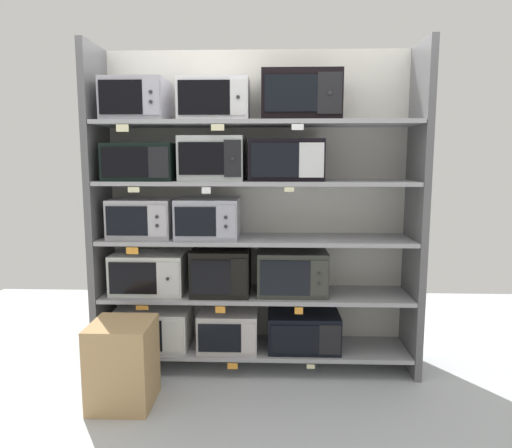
{
  "coord_description": "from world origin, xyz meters",
  "views": [
    {
      "loc": [
        0.12,
        -3.38,
        1.58
      ],
      "look_at": [
        0.0,
        0.0,
        1.09
      ],
      "focal_mm": 32.91,
      "sensor_mm": 36.0,
      "label": 1
    }
  ],
  "objects_px": {
    "microwave_11": "(137,101)",
    "microwave_8": "(143,162)",
    "microwave_1": "(229,328)",
    "microwave_12": "(214,100)",
    "microwave_9": "(213,158)",
    "microwave_13": "(301,96)",
    "microwave_10": "(286,160)",
    "microwave_2": "(303,330)",
    "microwave_4": "(221,271)",
    "microwave_0": "(153,327)",
    "shipping_carton": "(123,363)",
    "microwave_3": "(149,273)",
    "microwave_5": "(292,272)",
    "microwave_6": "(142,218)",
    "microwave_7": "(208,218)"
  },
  "relations": [
    {
      "from": "microwave_11",
      "to": "microwave_8",
      "type": "bearing_deg",
      "value": 0.16
    },
    {
      "from": "microwave_1",
      "to": "microwave_12",
      "type": "relative_size",
      "value": 0.89
    },
    {
      "from": "microwave_9",
      "to": "microwave_13",
      "type": "distance_m",
      "value": 0.76
    },
    {
      "from": "microwave_1",
      "to": "microwave_10",
      "type": "bearing_deg",
      "value": -0.03
    },
    {
      "from": "microwave_2",
      "to": "microwave_4",
      "type": "bearing_deg",
      "value": 179.99
    },
    {
      "from": "microwave_0",
      "to": "microwave_8",
      "type": "relative_size",
      "value": 1.14
    },
    {
      "from": "microwave_8",
      "to": "shipping_carton",
      "type": "relative_size",
      "value": 0.9
    },
    {
      "from": "microwave_10",
      "to": "microwave_2",
      "type": "bearing_deg",
      "value": 0.04
    },
    {
      "from": "microwave_8",
      "to": "shipping_carton",
      "type": "height_order",
      "value": "microwave_8"
    },
    {
      "from": "microwave_11",
      "to": "microwave_0",
      "type": "bearing_deg",
      "value": -0.05
    },
    {
      "from": "microwave_3",
      "to": "microwave_5",
      "type": "distance_m",
      "value": 1.06
    },
    {
      "from": "microwave_3",
      "to": "microwave_5",
      "type": "relative_size",
      "value": 1.06
    },
    {
      "from": "microwave_6",
      "to": "microwave_7",
      "type": "xyz_separation_m",
      "value": [
        0.49,
        0.0,
        0.0
      ]
    },
    {
      "from": "microwave_5",
      "to": "shipping_carton",
      "type": "height_order",
      "value": "microwave_5"
    },
    {
      "from": "microwave_6",
      "to": "microwave_8",
      "type": "xyz_separation_m",
      "value": [
        0.02,
        -0.0,
        0.41
      ]
    },
    {
      "from": "microwave_6",
      "to": "microwave_8",
      "type": "relative_size",
      "value": 0.93
    },
    {
      "from": "microwave_6",
      "to": "microwave_7",
      "type": "distance_m",
      "value": 0.49
    },
    {
      "from": "microwave_6",
      "to": "microwave_0",
      "type": "bearing_deg",
      "value": -0.24
    },
    {
      "from": "microwave_0",
      "to": "microwave_1",
      "type": "relative_size",
      "value": 1.29
    },
    {
      "from": "microwave_9",
      "to": "microwave_12",
      "type": "relative_size",
      "value": 0.92
    },
    {
      "from": "microwave_1",
      "to": "microwave_7",
      "type": "bearing_deg",
      "value": 179.98
    },
    {
      "from": "microwave_3",
      "to": "microwave_0",
      "type": "bearing_deg",
      "value": -0.36
    },
    {
      "from": "microwave_3",
      "to": "microwave_11",
      "type": "relative_size",
      "value": 1.23
    },
    {
      "from": "microwave_2",
      "to": "microwave_8",
      "type": "distance_m",
      "value": 1.71
    },
    {
      "from": "microwave_10",
      "to": "shipping_carton",
      "type": "bearing_deg",
      "value": -151.27
    },
    {
      "from": "microwave_8",
      "to": "microwave_10",
      "type": "distance_m",
      "value": 1.03
    },
    {
      "from": "microwave_2",
      "to": "microwave_3",
      "type": "xyz_separation_m",
      "value": [
        -1.15,
        -0.0,
        0.43
      ]
    },
    {
      "from": "microwave_7",
      "to": "microwave_13",
      "type": "bearing_deg",
      "value": 0.0
    },
    {
      "from": "microwave_1",
      "to": "microwave_4",
      "type": "bearing_deg",
      "value": -179.98
    },
    {
      "from": "microwave_4",
      "to": "microwave_10",
      "type": "xyz_separation_m",
      "value": [
        0.47,
        -0.0,
        0.81
      ]
    },
    {
      "from": "microwave_3",
      "to": "microwave_13",
      "type": "xyz_separation_m",
      "value": [
        1.11,
        0.0,
        1.27
      ]
    },
    {
      "from": "microwave_4",
      "to": "microwave_11",
      "type": "xyz_separation_m",
      "value": [
        -0.59,
        -0.0,
        1.23
      ]
    },
    {
      "from": "microwave_10",
      "to": "microwave_0",
      "type": "bearing_deg",
      "value": -180.0
    },
    {
      "from": "microwave_4",
      "to": "microwave_12",
      "type": "relative_size",
      "value": 0.86
    },
    {
      "from": "microwave_8",
      "to": "microwave_12",
      "type": "relative_size",
      "value": 1.0
    },
    {
      "from": "microwave_4",
      "to": "microwave_6",
      "type": "distance_m",
      "value": 0.7
    },
    {
      "from": "microwave_7",
      "to": "microwave_12",
      "type": "height_order",
      "value": "microwave_12"
    },
    {
      "from": "microwave_1",
      "to": "microwave_13",
      "type": "bearing_deg",
      "value": 0.01
    },
    {
      "from": "microwave_10",
      "to": "microwave_6",
      "type": "bearing_deg",
      "value": 179.99
    },
    {
      "from": "microwave_8",
      "to": "microwave_13",
      "type": "bearing_deg",
      "value": 0.01
    },
    {
      "from": "microwave_0",
      "to": "shipping_carton",
      "type": "xyz_separation_m",
      "value": [
        -0.05,
        -0.57,
        -0.03
      ]
    },
    {
      "from": "microwave_5",
      "to": "microwave_11",
      "type": "distance_m",
      "value": 1.66
    },
    {
      "from": "microwave_4",
      "to": "shipping_carton",
      "type": "bearing_deg",
      "value": -135.09
    },
    {
      "from": "microwave_3",
      "to": "microwave_4",
      "type": "xyz_separation_m",
      "value": [
        0.54,
        0.0,
        0.02
      ]
    },
    {
      "from": "microwave_1",
      "to": "microwave_10",
      "type": "distance_m",
      "value": 1.33
    },
    {
      "from": "microwave_2",
      "to": "microwave_7",
      "type": "relative_size",
      "value": 1.18
    },
    {
      "from": "microwave_7",
      "to": "microwave_13",
      "type": "distance_m",
      "value": 1.09
    },
    {
      "from": "microwave_8",
      "to": "microwave_10",
      "type": "relative_size",
      "value": 0.93
    },
    {
      "from": "microwave_1",
      "to": "microwave_0",
      "type": "bearing_deg",
      "value": -179.97
    },
    {
      "from": "microwave_0",
      "to": "microwave_9",
      "type": "height_order",
      "value": "microwave_9"
    }
  ]
}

